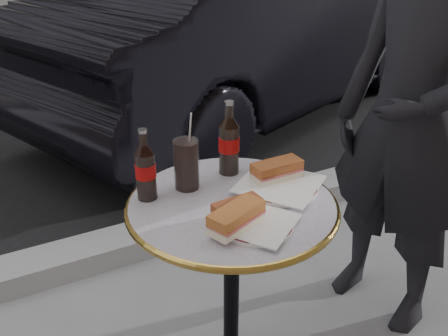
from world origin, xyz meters
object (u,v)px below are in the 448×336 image
bistro_table (231,299)px  plate_left (257,225)px  cola_bottle_left (145,164)px  cola_glass (186,164)px  cola_bottle_right (229,138)px  parked_car (257,30)px  plate_right (279,186)px  pedestrian (411,124)px

bistro_table → plate_left: size_ratio=3.73×
cola_bottle_left → cola_glass: 0.13m
cola_bottle_right → parked_car: 2.68m
plate_left → parked_car: 2.99m
bistro_table → cola_glass: bearing=119.3°
plate_right → pedestrian: size_ratio=0.15×
parked_car → plate_left: bearing=126.9°
plate_right → cola_bottle_right: cola_bottle_right is taller
cola_bottle_right → cola_glass: size_ratio=1.54×
cola_bottle_right → bistro_table: bearing=-115.7°
cola_bottle_left → cola_bottle_right: size_ratio=0.90×
pedestrian → cola_glass: bearing=-110.1°
bistro_table → cola_bottle_right: size_ratio=3.03×
cola_bottle_left → parked_car: bearing=52.2°
cola_bottle_left → cola_glass: size_ratio=1.39×
bistro_table → cola_bottle_right: cola_bottle_right is taller
plate_left → pedestrian: 0.79m
cola_bottle_left → plate_right: bearing=-19.5°
bistro_table → pedestrian: (0.76, 0.06, 0.45)m
bistro_table → cola_bottle_right: (0.08, 0.17, 0.49)m
cola_glass → plate_left: bearing=-75.7°
cola_glass → cola_bottle_right: bearing=10.6°
cola_glass → parked_car: size_ratio=0.04×
bistro_table → parked_car: 2.88m
plate_left → parked_car: (1.56, 2.55, -0.07)m
cola_glass → parked_car: 2.80m
plate_left → cola_glass: (-0.07, 0.29, 0.07)m
bistro_table → plate_left: bearing=-92.2°
cola_bottle_left → cola_glass: cola_bottle_left is taller
plate_left → cola_bottle_left: 0.36m
cola_bottle_left → pedestrian: 0.97m
parked_car → pedestrian: (-0.80, -2.35, 0.15)m
cola_bottle_right → cola_bottle_left: bearing=-173.2°
cola_bottle_right → cola_glass: (-0.16, -0.03, -0.04)m
parked_car → plate_right: bearing=128.3°
plate_right → parked_car: (1.39, 2.40, -0.07)m
bistro_table → cola_glass: size_ratio=4.65×
bistro_table → plate_left: plate_left is taller
cola_bottle_left → bistro_table: bearing=-33.3°
bistro_table → cola_bottle_left: cola_bottle_left is taller
cola_glass → pedestrian: bearing=-5.8°
plate_left → plate_right: plate_right is taller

